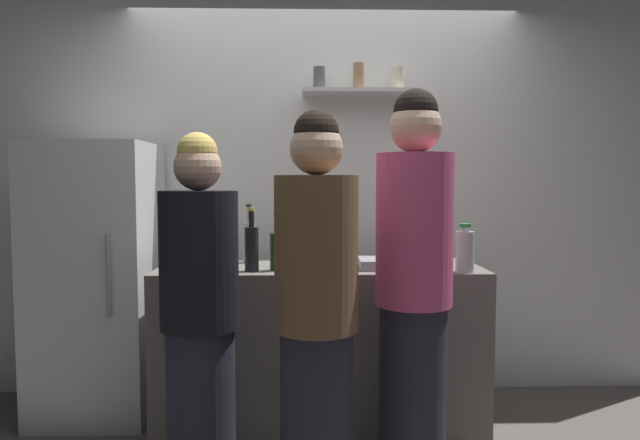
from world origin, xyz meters
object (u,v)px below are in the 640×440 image
Objects in this scene: person_pink_top at (414,292)px; person_brown_jacket at (316,320)px; utensil_holder at (308,250)px; refrigerator at (97,280)px; water_bottle_plastic at (465,250)px; wine_bottle_amber_glass at (312,247)px; wine_bottle_pale_glass at (249,241)px; baking_pan at (391,263)px; wine_bottle_green_glass at (277,249)px; person_blonde at (200,320)px; wine_bottle_dark_glass at (252,247)px.

person_brown_jacket is (-0.44, -0.21, -0.07)m from person_pink_top.
refrigerator is at bearing 175.88° from utensil_holder.
person_brown_jacket is (-0.76, -0.55, -0.21)m from water_bottle_plastic.
person_brown_jacket is at bearing -89.13° from wine_bottle_amber_glass.
wine_bottle_pale_glass is at bearing 59.54° from person_pink_top.
baking_pan is at bearing -35.22° from utensil_holder.
refrigerator reaches higher than water_bottle_plastic.
person_blonde is (-0.32, -0.46, -0.26)m from wine_bottle_green_glass.
wine_bottle_amber_glass is 0.19× the size of person_blonde.
refrigerator reaches higher than wine_bottle_amber_glass.
baking_pan is 0.20× the size of person_brown_jacket.
water_bottle_plastic is at bearing -15.06° from refrigerator.
wine_bottle_pale_glass is at bearing 161.22° from water_bottle_plastic.
wine_bottle_amber_glass is at bearing -86.78° from utensil_holder.
wine_bottle_green_glass is 1.22× the size of water_bottle_plastic.
wine_bottle_dark_glass is (-0.73, -0.09, 0.10)m from baking_pan.
refrigerator is 5.33× the size of wine_bottle_amber_glass.
person_pink_top is (0.03, -0.49, -0.06)m from baking_pan.
wine_bottle_dark_glass reaches higher than water_bottle_plastic.
wine_bottle_green_glass reaches higher than baking_pan.
refrigerator is 0.97m from wine_bottle_pale_glass.
wine_bottle_dark_glass is (0.04, -0.32, -0.00)m from wine_bottle_pale_glass.
wine_bottle_green_glass is at bearing -113.52° from utensil_holder.
utensil_holder is at bearing -45.77° from person_blonde.
person_brown_jacket is at bearing -125.37° from person_blonde.
refrigerator reaches higher than wine_bottle_green_glass.
wine_bottle_pale_glass is 1.03m from person_brown_jacket.
utensil_holder is at bearing -4.12° from refrigerator.
wine_bottle_pale_glass reaches higher than wine_bottle_green_glass.
person_pink_top reaches higher than wine_bottle_pale_glass.
utensil_holder reaches higher than baking_pan.
utensil_holder is 0.93m from person_pink_top.
wine_bottle_pale_glass is at bearing -167.04° from utensil_holder.
refrigerator is 7.25× the size of utensil_holder.
baking_pan is 0.81m from wine_bottle_pale_glass.
wine_bottle_amber_glass is 0.17× the size of person_pink_top.
wine_bottle_amber_glass is at bearing -179.88° from baking_pan.
wine_bottle_pale_glass is 1.09m from person_pink_top.
wine_bottle_amber_glass reaches higher than water_bottle_plastic.
wine_bottle_dark_glass is 1.32× the size of water_bottle_plastic.
person_pink_top reaches higher than wine_bottle_amber_glass.
person_pink_top is at bearing -47.72° from wine_bottle_amber_glass.
baking_pan is 1.38× the size of water_bottle_plastic.
person_brown_jacket is (1.28, -1.10, 0.02)m from refrigerator.
water_bottle_plastic is at bearing -30.16° from utensil_holder.
utensil_holder is 0.67× the size of wine_bottle_pale_glass.
person_blonde reaches higher than baking_pan.
refrigerator is 0.90× the size of person_pink_top.
refrigerator is 1.35m from wine_bottle_amber_glass.
utensil_holder is 0.14× the size of person_blonde.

